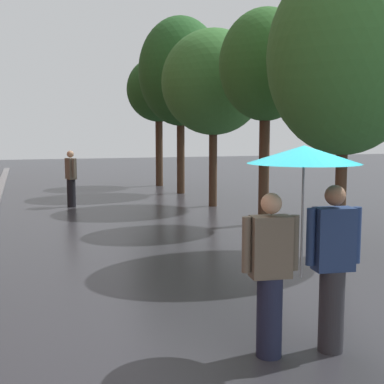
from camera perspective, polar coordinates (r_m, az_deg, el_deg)
name	(u,v)px	position (r m, az deg, el deg)	size (l,w,h in m)	color
ground_plane	(256,341)	(5.89, 7.10, -16.05)	(80.00, 80.00, 0.00)	#2D2D33
street_tree_0	(345,57)	(9.93, 16.58, 14.10)	(2.81, 2.81, 5.37)	#473323
street_tree_1	(266,66)	(12.81, 8.14, 13.60)	(2.24, 2.24, 5.20)	#473323
street_tree_2	(213,83)	(15.79, 2.38, 11.98)	(3.12, 3.12, 5.32)	#473323
street_tree_3	(181,72)	(19.19, -1.28, 13.12)	(3.05, 3.05, 6.41)	#473323
street_tree_4	(159,90)	(21.89, -3.70, 11.16)	(2.67, 2.67, 5.37)	#473323
couple_under_umbrella	(303,217)	(5.28, 12.19, -2.73)	(1.25, 1.13, 2.14)	#1E233D
pedestrian_walking_midground	(71,178)	(16.05, -13.24, 1.50)	(0.32, 0.57, 1.71)	black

